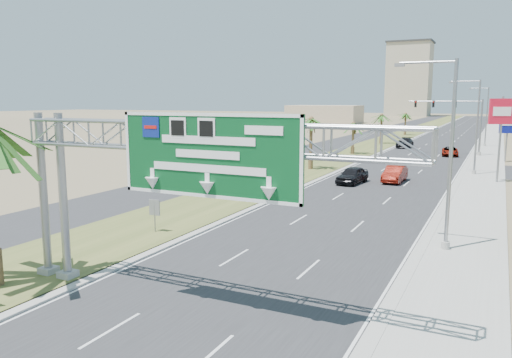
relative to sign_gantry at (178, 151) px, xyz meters
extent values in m
cube|color=#28282B|center=(1.06, 100.07, -6.05)|extent=(12.00, 300.00, 0.02)
cube|color=#9E9B93|center=(9.56, 100.07, -6.01)|extent=(4.00, 300.00, 0.10)
cube|color=#495525|center=(-8.94, 100.07, -6.00)|extent=(7.00, 300.00, 0.12)
cube|color=#28282B|center=(-15.94, 100.07, -6.05)|extent=(8.00, 300.00, 0.02)
cylinder|color=gray|center=(-6.14, 0.07, -2.36)|extent=(0.36, 0.36, 7.40)
cylinder|color=gray|center=(-7.34, 0.07, -2.36)|extent=(0.36, 0.36, 7.40)
cube|color=#9E9B93|center=(-6.14, 0.07, -5.86)|extent=(0.70, 0.70, 0.40)
cube|color=#9E9B93|center=(-7.34, 0.07, -5.86)|extent=(0.70, 0.70, 0.40)
cube|color=#07481F|center=(1.56, -0.41, -0.06)|extent=(7.20, 0.12, 3.00)
cube|color=navy|center=(-0.84, -0.49, 0.89)|extent=(0.75, 0.03, 0.75)
cone|color=white|center=(1.56, -0.49, -1.21)|extent=(0.56, 0.56, 0.45)
cylinder|color=brown|center=(-8.44, 22.07, -3.56)|extent=(0.36, 0.36, 5.00)
cylinder|color=brown|center=(-8.44, 22.07, -5.46)|extent=(0.54, 0.54, 1.20)
cylinder|color=brown|center=(-8.44, 38.07, -3.16)|extent=(0.36, 0.36, 5.80)
cylinder|color=brown|center=(-8.44, 38.07, -5.36)|extent=(0.54, 0.54, 1.39)
cylinder|color=brown|center=(-8.44, 56.07, -3.81)|extent=(0.36, 0.36, 4.50)
cylinder|color=brown|center=(-8.44, 56.07, -5.52)|extent=(0.54, 0.54, 1.08)
cylinder|color=brown|center=(-8.44, 75.07, -3.46)|extent=(0.36, 0.36, 5.20)
cylinder|color=brown|center=(-8.44, 75.07, -5.43)|extent=(0.54, 0.54, 1.25)
cylinder|color=brown|center=(-8.44, 100.07, -3.66)|extent=(0.36, 0.36, 4.80)
cylinder|color=brown|center=(-8.44, 100.07, -5.48)|extent=(0.54, 0.54, 1.15)
cylinder|color=gray|center=(8.56, 12.07, -1.06)|extent=(0.20, 0.20, 10.00)
cylinder|color=gray|center=(7.16, 12.07, 3.79)|extent=(2.80, 0.12, 0.12)
cube|color=slate|center=(5.76, 12.07, 3.69)|extent=(0.50, 0.22, 0.18)
cylinder|color=#9E9B93|center=(8.56, 12.07, -5.81)|extent=(0.44, 0.44, 0.50)
cylinder|color=gray|center=(8.56, 42.07, -1.06)|extent=(0.20, 0.20, 10.00)
cylinder|color=gray|center=(7.16, 42.07, 3.79)|extent=(2.80, 0.12, 0.12)
cube|color=slate|center=(5.76, 42.07, 3.69)|extent=(0.50, 0.22, 0.18)
cylinder|color=#9E9B93|center=(8.56, 42.07, -5.81)|extent=(0.44, 0.44, 0.50)
cylinder|color=gray|center=(8.56, 78.07, -1.06)|extent=(0.20, 0.20, 10.00)
cylinder|color=gray|center=(7.16, 78.07, 3.79)|extent=(2.80, 0.12, 0.12)
cube|color=slate|center=(5.76, 78.07, 3.69)|extent=(0.50, 0.22, 0.18)
cylinder|color=#9E9B93|center=(8.56, 78.07, -5.81)|extent=(0.44, 0.44, 0.50)
cylinder|color=gray|center=(8.26, 62.07, -2.06)|extent=(0.28, 0.28, 8.00)
cylinder|color=gray|center=(3.26, 62.07, 1.64)|extent=(10.00, 0.18, 0.18)
cube|color=black|center=(4.76, 61.87, 1.24)|extent=(0.32, 0.18, 0.95)
cube|color=black|center=(1.76, 61.87, 1.24)|extent=(0.32, 0.18, 0.95)
cube|color=black|center=(-0.74, 61.87, 1.24)|extent=(0.32, 0.18, 0.95)
sphere|color=red|center=(4.76, 61.75, 1.54)|extent=(0.22, 0.22, 0.22)
imported|color=black|center=(8.26, 62.07, 0.94)|extent=(0.16, 0.16, 0.60)
cylinder|color=#9E9B93|center=(8.26, 62.07, -5.76)|extent=(0.56, 0.56, 0.60)
cylinder|color=gray|center=(-7.44, 8.07, -5.16)|extent=(0.08, 0.08, 1.80)
cube|color=slate|center=(-7.44, 8.07, -4.46)|extent=(0.75, 0.06, 0.95)
cube|color=tan|center=(-30.94, 240.07, 11.44)|extent=(20.00, 16.00, 35.00)
cube|color=tan|center=(-43.94, 150.07, -3.06)|extent=(24.00, 14.00, 6.00)
imported|color=black|center=(-1.64, 30.96, -5.26)|extent=(2.43, 4.89, 1.60)
imported|color=#651109|center=(1.85, 33.58, -5.27)|extent=(1.77, 4.80, 1.57)
imported|color=gray|center=(4.57, 60.13, -5.42)|extent=(2.62, 4.82, 1.28)
imported|color=black|center=(-3.39, 70.18, -5.25)|extent=(2.27, 5.55, 1.61)
cylinder|color=gray|center=(10.81, 37.42, -1.93)|extent=(0.20, 0.20, 8.25)
cube|color=red|center=(10.81, 37.42, 0.79)|extent=(2.31, 1.27, 2.40)
cube|color=white|center=(10.81, 37.24, 0.79)|extent=(1.54, 0.74, 0.84)
cylinder|color=gray|center=(11.58, 55.75, -2.60)|extent=(0.20, 0.20, 6.92)
cube|color=navy|center=(11.58, 55.75, -0.84)|extent=(1.99, 0.94, 3.00)
cube|color=white|center=(11.58, 55.57, -0.84)|extent=(1.34, 0.50, 1.05)
camera|label=1|loc=(10.76, -15.35, 1.89)|focal=35.00mm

